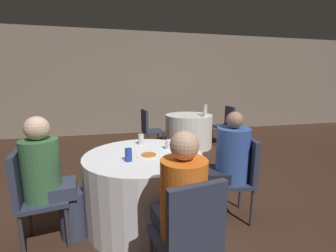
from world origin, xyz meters
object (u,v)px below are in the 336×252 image
at_px(chair_near_west, 32,190).
at_px(pizza_plate_near, 149,155).
at_px(chair_near_south, 190,232).
at_px(table_near, 144,187).
at_px(person_blue_shirt, 226,166).
at_px(chair_far_east, 226,122).
at_px(chair_near_east, 240,171).
at_px(person_orange_shirt, 179,211).
at_px(soda_can_silver, 141,139).
at_px(person_green_jacket, 52,181).
at_px(bottle_far, 205,110).
at_px(chair_far_west, 149,127).
at_px(soda_can_blue, 129,155).
at_px(table_far, 189,131).

relative_size(chair_near_west, pizza_plate_near, 3.63).
bearing_deg(chair_near_south, pizza_plate_near, 88.11).
relative_size(table_near, person_blue_shirt, 1.04).
bearing_deg(chair_far_east, chair_near_south, 147.23).
relative_size(chair_near_east, person_blue_shirt, 0.76).
height_order(person_orange_shirt, pizza_plate_near, person_orange_shirt).
xyz_separation_m(table_near, person_blue_shirt, (0.84, -0.17, 0.22)).
relative_size(person_blue_shirt, soda_can_silver, 9.54).
relative_size(table_near, chair_near_east, 1.36).
xyz_separation_m(person_orange_shirt, person_green_jacket, (-0.98, 0.70, 0.01)).
distance_m(soda_can_silver, bottle_far, 2.51).
bearing_deg(person_green_jacket, person_blue_shirt, 79.69).
height_order(chair_near_east, person_green_jacket, person_green_jacket).
distance_m(chair_near_west, soda_can_silver, 1.18).
height_order(chair_far_east, person_orange_shirt, person_orange_shirt).
height_order(chair_far_west, soda_can_blue, chair_far_west).
xyz_separation_m(chair_near_east, soda_can_blue, (-1.16, 0.02, 0.26)).
height_order(chair_far_east, soda_can_silver, chair_far_east).
height_order(table_near, table_far, same).
distance_m(chair_near_south, person_orange_shirt, 0.17).
bearing_deg(chair_near_east, soda_can_silver, 71.29).
xyz_separation_m(table_far, chair_near_west, (-2.33, -2.68, 0.16)).
height_order(chair_near_south, person_green_jacket, person_green_jacket).
height_order(chair_near_west, person_green_jacket, person_green_jacket).
bearing_deg(table_near, chair_near_south, -80.63).
bearing_deg(person_orange_shirt, person_green_jacket, 134.98).
height_order(chair_far_west, person_orange_shirt, person_orange_shirt).
distance_m(person_blue_shirt, soda_can_silver, 1.00).
height_order(chair_near_south, chair_far_east, same).
bearing_deg(pizza_plate_near, person_green_jacket, -175.84).
xyz_separation_m(pizza_plate_near, soda_can_blue, (-0.20, -0.11, 0.05)).
height_order(chair_far_west, soda_can_silver, chair_far_west).
xyz_separation_m(table_far, soda_can_silver, (-1.31, -2.15, 0.43)).
relative_size(chair_near_east, person_green_jacket, 0.75).
relative_size(chair_near_south, chair_near_east, 1.00).
xyz_separation_m(table_near, table_far, (1.32, 2.51, 0.00)).
height_order(chair_near_east, pizza_plate_near, chair_near_east).
bearing_deg(chair_far_west, chair_far_east, 86.88).
bearing_deg(soda_can_silver, person_green_jacket, -149.64).
distance_m(chair_far_west, bottle_far, 1.26).
bearing_deg(person_orange_shirt, soda_can_silver, 86.36).
xyz_separation_m(chair_far_east, person_orange_shirt, (-2.12, -3.39, 0.05)).
distance_m(person_green_jacket, person_blue_shirt, 1.68).
xyz_separation_m(chair_far_west, person_orange_shirt, (-0.26, -3.22, 0.05)).
bearing_deg(chair_near_west, person_green_jacket, 90.00).
bearing_deg(chair_near_west, pizza_plate_near, 85.74).
xyz_separation_m(table_near, chair_far_west, (0.40, 2.38, 0.16)).
distance_m(chair_near_east, pizza_plate_near, 0.99).
distance_m(chair_near_south, chair_far_west, 3.39).
bearing_deg(table_near, person_green_jacket, -170.79).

